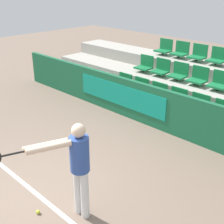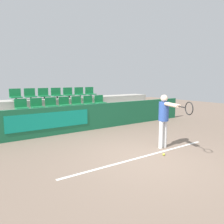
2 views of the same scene
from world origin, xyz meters
name	(u,v)px [view 2 (image 2 of 2)]	position (x,y,z in m)	size (l,w,h in m)	color
ground_plane	(148,158)	(0.00, 0.00, 0.00)	(30.00, 30.00, 0.00)	#7A6656
court_baseline	(144,156)	(0.00, 0.16, 0.00)	(4.88, 0.08, 0.01)	white
barrier_wall	(81,118)	(-0.03, 3.76, 0.53)	(11.23, 0.14, 1.06)	#19603D
bleacher_tier_front	(76,124)	(0.00, 4.33, 0.19)	(10.83, 0.98, 0.38)	#ADA89E
bleacher_tier_middle	(66,116)	(0.00, 5.31, 0.38)	(10.83, 0.98, 0.76)	#ADA89E
bleacher_tier_back	(58,110)	(0.00, 6.28, 0.57)	(10.83, 0.98, 1.15)	#ADA89E
stadium_chair_0	(28,119)	(-1.88, 4.45, 0.59)	(0.49, 0.38, 0.50)	#333333
stadium_chair_1	(45,117)	(-1.25, 4.45, 0.59)	(0.49, 0.38, 0.50)	#333333
stadium_chair_2	(60,116)	(-0.63, 4.45, 0.59)	(0.49, 0.38, 0.50)	#333333
stadium_chair_3	(74,114)	(0.00, 4.45, 0.59)	(0.49, 0.38, 0.50)	#333333
stadium_chair_4	(87,113)	(0.63, 4.45, 0.59)	(0.49, 0.38, 0.50)	#333333
stadium_chair_5	(100,112)	(1.25, 4.45, 0.59)	(0.49, 0.38, 0.50)	#333333
stadium_chair_6	(111,111)	(1.88, 4.45, 0.59)	(0.49, 0.38, 0.50)	#333333
stadium_chair_7	(21,106)	(-1.88, 5.43, 0.97)	(0.49, 0.38, 0.50)	#333333
stadium_chair_8	(37,105)	(-1.25, 5.43, 0.97)	(0.49, 0.38, 0.50)	#333333
stadium_chair_9	(51,104)	(-0.63, 5.43, 0.97)	(0.49, 0.38, 0.50)	#333333
stadium_chair_10	(65,103)	(0.00, 5.43, 0.97)	(0.49, 0.38, 0.50)	#333333
stadium_chair_11	(77,103)	(0.63, 5.43, 0.97)	(0.49, 0.38, 0.50)	#333333
stadium_chair_12	(89,102)	(1.25, 5.43, 0.97)	(0.49, 0.38, 0.50)	#333333
stadium_chair_13	(100,101)	(1.88, 5.43, 0.97)	(0.49, 0.38, 0.50)	#333333
stadium_chair_14	(16,95)	(-1.88, 6.40, 1.35)	(0.49, 0.38, 0.50)	#333333
stadium_chair_15	(30,95)	(-1.25, 6.40, 1.35)	(0.49, 0.38, 0.50)	#333333
stadium_chair_16	(44,94)	(-0.63, 6.40, 1.35)	(0.49, 0.38, 0.50)	#333333
stadium_chair_17	(57,94)	(0.00, 6.40, 1.35)	(0.49, 0.38, 0.50)	#333333
stadium_chair_18	(69,93)	(0.63, 6.40, 1.35)	(0.49, 0.38, 0.50)	#333333
stadium_chair_19	(80,93)	(1.25, 6.40, 1.35)	(0.49, 0.38, 0.50)	#333333
stadium_chair_20	(90,93)	(1.88, 6.40, 1.35)	(0.49, 0.38, 0.50)	#333333
tennis_player	(165,116)	(0.96, 0.34, 0.98)	(0.63, 1.46, 1.60)	silver
tennis_ball	(164,154)	(0.48, -0.09, 0.03)	(0.07, 0.07, 0.07)	#CCDB33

